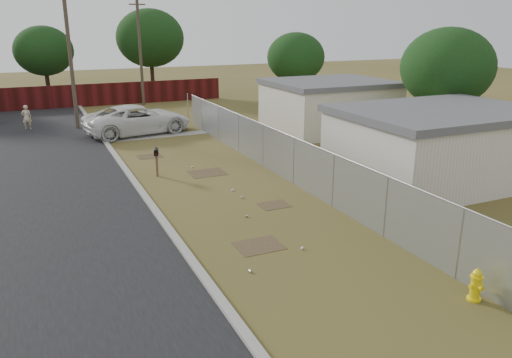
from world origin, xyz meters
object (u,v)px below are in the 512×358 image
fire_hydrant (476,285)px  pedestrian (27,118)px  pickup_truck (138,119)px  mailbox (156,154)px

fire_hydrant → pedestrian: size_ratio=0.54×
pickup_truck → pedestrian: pickup_truck is taller
mailbox → pedestrian: bearing=110.8°
mailbox → pedestrian: pedestrian is taller
mailbox → pedestrian: size_ratio=0.80×
pickup_truck → pedestrian: size_ratio=4.04×
fire_hydrant → pedestrian: bearing=109.8°
mailbox → pedestrian: (-5.07, 13.36, -0.21)m
fire_hydrant → pickup_truck: size_ratio=0.13×
mailbox → pedestrian: 14.29m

